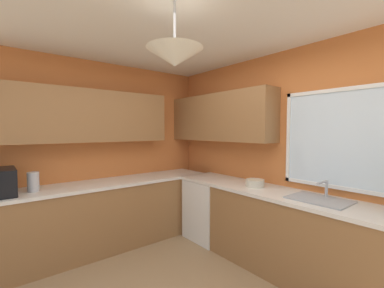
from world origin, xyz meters
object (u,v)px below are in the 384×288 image
Objects in this scene: sink_assembly at (319,199)px; bowl at (255,183)px; dishwasher at (210,209)px; kettle at (33,182)px.

sink_assembly reaches higher than bowl.
dishwasher is 3.79× the size of bowl.
sink_assembly is (2.22, 2.20, -0.10)m from kettle.
sink_assembly reaches higher than dishwasher.
kettle is 0.40× the size of sink_assembly.
dishwasher is 1.55× the size of sink_assembly.
sink_assembly is at bearing 1.34° from dishwasher.
kettle is 2.62m from bowl.
sink_assembly is at bearing 0.50° from bowl.
sink_assembly is 0.79m from bowl.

